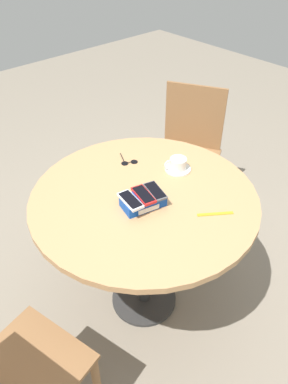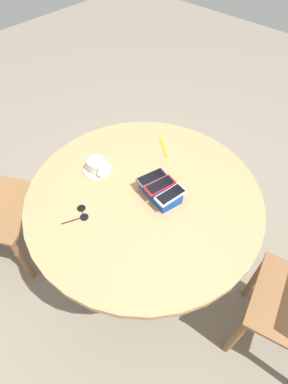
{
  "view_description": "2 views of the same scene",
  "coord_description": "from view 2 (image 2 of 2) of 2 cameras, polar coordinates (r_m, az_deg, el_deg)",
  "views": [
    {
      "loc": [
        -0.89,
        -0.99,
        1.86
      ],
      "look_at": [
        0.0,
        0.0,
        0.8
      ],
      "focal_mm": 35.0,
      "sensor_mm": 36.0,
      "label": 1
    },
    {
      "loc": [
        -0.57,
        0.61,
        1.81
      ],
      "look_at": [
        0.0,
        0.0,
        0.8
      ],
      "focal_mm": 28.0,
      "sensor_mm": 36.0,
      "label": 2
    }
  ],
  "objects": [
    {
      "name": "round_table",
      "position": [
        1.41,
        0.0,
        -3.2
      ],
      "size": [
        1.05,
        1.05,
        0.78
      ],
      "color": "#2D2D2D",
      "rests_on": "ground_plane"
    },
    {
      "name": "lanyard_strap",
      "position": [
        1.55,
        3.77,
        8.64
      ],
      "size": [
        0.14,
        0.11,
        0.0
      ],
      "primitive_type": "cube",
      "rotation": [
        0.0,
        0.0,
        -0.63
      ],
      "color": "orange",
      "rests_on": "round_table"
    },
    {
      "name": "phone_white",
      "position": [
        1.25,
        5.09,
        -0.56
      ],
      "size": [
        0.08,
        0.14,
        0.01
      ],
      "color": "silver",
      "rests_on": "phone_box"
    },
    {
      "name": "coffee_cup",
      "position": [
        1.41,
        -8.99,
        5.06
      ],
      "size": [
        0.11,
        0.08,
        0.06
      ],
      "color": "silver",
      "rests_on": "saucer"
    },
    {
      "name": "phone_box",
      "position": [
        1.31,
        3.13,
        0.25
      ],
      "size": [
        0.2,
        0.14,
        0.05
      ],
      "color": "#0F42AD",
      "rests_on": "round_table"
    },
    {
      "name": "phone_gray",
      "position": [
        1.32,
        1.49,
        2.8
      ],
      "size": [
        0.09,
        0.15,
        0.01
      ],
      "color": "#515156",
      "rests_on": "phone_box"
    },
    {
      "name": "phone_red",
      "position": [
        1.28,
        3.11,
        1.25
      ],
      "size": [
        0.09,
        0.14,
        0.01
      ],
      "color": "red",
      "rests_on": "phone_box"
    },
    {
      "name": "ground_plane",
      "position": [
        1.99,
        0.0,
        -14.9
      ],
      "size": [
        8.0,
        8.0,
        0.0
      ],
      "primitive_type": "plane",
      "color": "gray"
    },
    {
      "name": "sunglasses",
      "position": [
        1.29,
        -11.86,
        -4.05
      ],
      "size": [
        0.08,
        0.13,
        0.01
      ],
      "color": "black",
      "rests_on": "round_table"
    },
    {
      "name": "saucer",
      "position": [
        1.44,
        -8.86,
        4.2
      ],
      "size": [
        0.13,
        0.13,
        0.01
      ],
      "primitive_type": "cylinder",
      "color": "silver",
      "rests_on": "round_table"
    }
  ]
}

